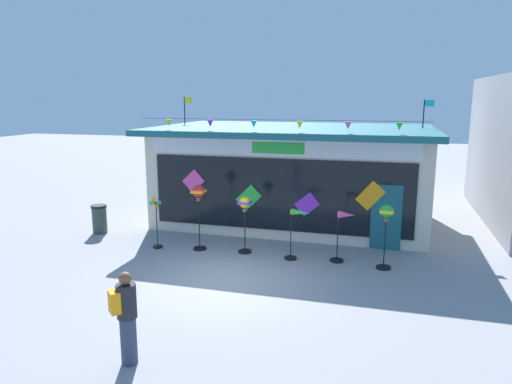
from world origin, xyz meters
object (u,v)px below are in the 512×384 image
wind_spinner_far_left (156,218)px  wind_spinner_center_left (245,211)px  wind_spinner_center_right (297,226)px  wind_spinner_far_right (386,220)px  person_near_camera (126,316)px  wind_spinner_right (343,229)px  kite_shop_building (295,173)px  wind_spinner_left (199,199)px  trash_bin (99,219)px

wind_spinner_far_left → wind_spinner_center_left: wind_spinner_center_left is taller
wind_spinner_center_right → wind_spinner_far_right: 2.42m
wind_spinner_far_right → person_near_camera: 7.33m
wind_spinner_center_right → person_near_camera: person_near_camera is taller
wind_spinner_center_left → wind_spinner_right: bearing=-1.0°
kite_shop_building → wind_spinner_right: size_ratio=6.57×
wind_spinner_right → person_near_camera: 6.92m
wind_spinner_right → wind_spinner_center_right: bearing=-172.9°
wind_spinner_left → person_near_camera: wind_spinner_left is taller
wind_spinner_left → wind_spinner_far_right: (5.42, -0.17, -0.20)m
wind_spinner_far_right → trash_bin: wind_spinner_far_right is taller
wind_spinner_center_right → person_near_camera: 6.31m
wind_spinner_far_right → trash_bin: size_ratio=1.82×
wind_spinner_center_right → wind_spinner_far_right: bearing=-1.5°
wind_spinner_left → trash_bin: size_ratio=2.04×
wind_spinner_center_right → person_near_camera: (-1.83, -6.04, -0.12)m
wind_spinner_far_left → wind_spinner_center_right: (4.34, 0.11, 0.05)m
trash_bin → kite_shop_building: bearing=30.8°
kite_shop_building → person_near_camera: size_ratio=5.79×
wind_spinner_center_left → person_near_camera: bearing=-91.9°
wind_spinner_center_left → trash_bin: wind_spinner_center_left is taller
wind_spinner_far_left → wind_spinner_right: (5.60, 0.27, 0.01)m
kite_shop_building → wind_spinner_left: 4.80m
wind_spinner_left → wind_spinner_center_left: 1.44m
person_near_camera → wind_spinner_center_right: bearing=-62.9°
wind_spinner_center_left → wind_spinner_right: (2.88, -0.05, -0.31)m
wind_spinner_center_left → trash_bin: size_ratio=1.75×
person_near_camera → trash_bin: (-5.16, 6.87, -0.39)m
trash_bin → wind_spinner_right: bearing=-4.7°
wind_spinner_far_left → wind_spinner_left: wind_spinner_left is taller
kite_shop_building → wind_spinner_left: kite_shop_building is taller
wind_spinner_far_right → trash_bin: 9.47m
wind_spinner_left → wind_spinner_center_right: size_ratio=1.34×
wind_spinner_center_left → wind_spinner_center_right: wind_spinner_center_left is taller
kite_shop_building → wind_spinner_far_right: kite_shop_building is taller
wind_spinner_far_right → person_near_camera: bearing=-125.2°
wind_spinner_far_left → wind_spinner_far_right: bearing=0.4°
wind_spinner_center_left → wind_spinner_left: bearing=-176.1°
wind_spinner_far_right → person_near_camera: size_ratio=1.06×
wind_spinner_left → trash_bin: bearing=169.6°
wind_spinner_right → wind_spinner_far_left: bearing=-177.3°
wind_spinner_left → wind_spinner_center_left: (1.41, 0.10, -0.28)m
wind_spinner_far_left → person_near_camera: 6.44m
wind_spinner_center_right → trash_bin: size_ratio=1.52×
kite_shop_building → wind_spinner_far_left: size_ratio=6.11×
wind_spinner_center_right → wind_spinner_far_right: wind_spinner_far_right is taller
person_near_camera → trash_bin: bearing=-9.1°
wind_spinner_far_left → person_near_camera: bearing=-67.0°
wind_spinner_right → wind_spinner_far_right: (1.13, -0.22, 0.39)m
person_near_camera → wind_spinner_center_left: bearing=-48.0°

